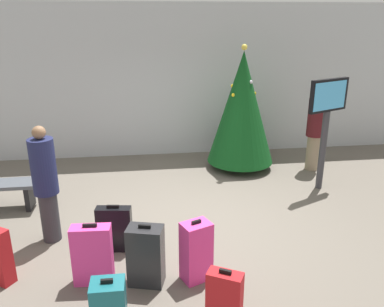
% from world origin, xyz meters
% --- Properties ---
extents(ground_plane, '(16.00, 16.00, 0.00)m').
position_xyz_m(ground_plane, '(0.00, 0.00, 0.00)').
color(ground_plane, '#665E54').
extents(back_wall, '(16.00, 0.20, 3.39)m').
position_xyz_m(back_wall, '(0.00, 3.56, 1.69)').
color(back_wall, '#B7BCC1').
rests_on(back_wall, ground_plane).
extents(holiday_tree, '(1.38, 1.38, 2.57)m').
position_xyz_m(holiday_tree, '(1.38, 2.34, 1.31)').
color(holiday_tree, '#4C3319').
rests_on(holiday_tree, ground_plane).
extents(flight_info_kiosk, '(0.84, 0.44, 2.05)m').
position_xyz_m(flight_info_kiosk, '(2.61, 1.10, 1.44)').
color(flight_info_kiosk, '#333338').
rests_on(flight_info_kiosk, ground_plane).
extents(traveller_0, '(0.36, 0.36, 1.70)m').
position_xyz_m(traveller_0, '(-2.02, -0.13, 0.90)').
color(traveller_0, '#333338').
rests_on(traveller_0, ground_plane).
extents(traveller_1, '(0.39, 0.39, 1.70)m').
position_xyz_m(traveller_1, '(2.87, 2.05, 0.89)').
color(traveller_1, gray).
rests_on(traveller_1, ground_plane).
extents(suitcase_2, '(0.48, 0.22, 0.79)m').
position_xyz_m(suitcase_2, '(-1.31, -1.21, 0.38)').
color(suitcase_2, '#E5388C').
rests_on(suitcase_2, ground_plane).
extents(suitcase_3, '(0.49, 0.23, 0.68)m').
position_xyz_m(suitcase_3, '(-1.10, -0.52, 0.32)').
color(suitcase_3, black).
rests_on(suitcase_3, ground_plane).
extents(suitcase_4, '(0.41, 0.36, 0.80)m').
position_xyz_m(suitcase_4, '(-0.08, -1.30, 0.38)').
color(suitcase_4, '#E5388C').
rests_on(suitcase_4, ground_plane).
extents(suitcase_5, '(0.38, 0.31, 0.75)m').
position_xyz_m(suitcase_5, '(0.07, -2.21, 0.36)').
color(suitcase_5, '#B2191E').
rests_on(suitcase_5, ground_plane).
extents(suitcase_6, '(0.47, 0.36, 0.79)m').
position_xyz_m(suitcase_6, '(-0.69, -1.30, 0.37)').
color(suitcase_6, '#232326').
rests_on(suitcase_6, ground_plane).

